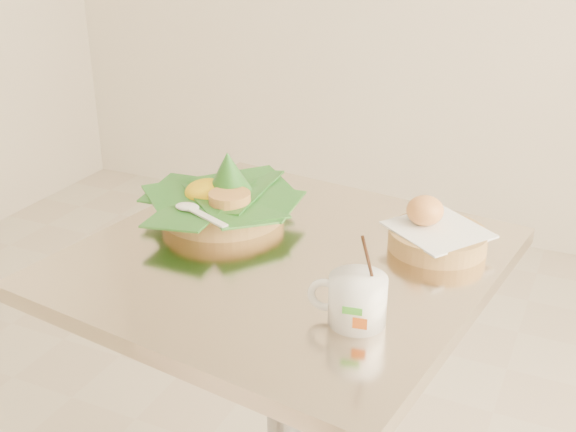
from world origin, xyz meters
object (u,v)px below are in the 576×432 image
at_px(rice_basket, 222,198).
at_px(coffee_mug, 356,299).
at_px(cafe_table, 284,357).
at_px(bread_basket, 435,234).

distance_m(rice_basket, coffee_mug, 0.45).
distance_m(cafe_table, rice_basket, 0.33).
bearing_deg(cafe_table, rice_basket, 151.58).
xyz_separation_m(rice_basket, coffee_mug, (0.37, -0.25, -0.00)).
height_order(cafe_table, coffee_mug, coffee_mug).
relative_size(rice_basket, bread_basket, 1.45).
height_order(rice_basket, coffee_mug, rice_basket).
distance_m(cafe_table, bread_basket, 0.37).
height_order(cafe_table, rice_basket, rice_basket).
bearing_deg(bread_basket, rice_basket, -173.96).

